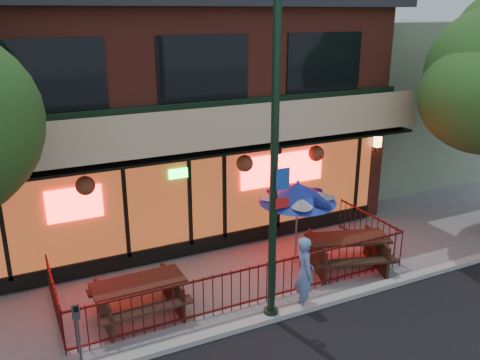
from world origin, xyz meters
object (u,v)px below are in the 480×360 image
object	(u,v)px
patio_umbrella	(298,192)
pedestrian	(305,273)
street_light	(274,180)
picnic_table_left	(139,293)
picnic_table_right	(347,248)
parking_meter_near	(78,327)

from	to	relation	value
patio_umbrella	pedestrian	xyz separation A→B (m)	(-1.01, -1.96, -1.09)
patio_umbrella	pedestrian	bearing A→B (deg)	-117.19
street_light	picnic_table_left	size ratio (longest dim) A/B	3.52
picnic_table_right	patio_umbrella	distance (m)	1.91
picnic_table_left	picnic_table_right	size ratio (longest dim) A/B	0.82
picnic_table_right	pedestrian	size ratio (longest dim) A/B	1.43
street_light	picnic_table_right	distance (m)	3.99
street_light	pedestrian	size ratio (longest dim) A/B	4.10
picnic_table_left	picnic_table_right	xyz separation A→B (m)	(5.39, -0.21, 0.03)
street_light	picnic_table_right	size ratio (longest dim) A/B	2.88
street_light	patio_umbrella	xyz separation A→B (m)	(1.87, 2.01, -1.20)
picnic_table_left	picnic_table_right	bearing A→B (deg)	-2.25
pedestrian	parking_meter_near	bearing A→B (deg)	105.19
picnic_table_right	pedestrian	xyz separation A→B (m)	(-1.98, -1.05, 0.27)
street_light	picnic_table_left	xyz separation A→B (m)	(-2.54, 1.32, -2.60)
street_light	pedestrian	bearing A→B (deg)	3.52
parking_meter_near	street_light	bearing A→B (deg)	1.11
street_light	picnic_table_left	bearing A→B (deg)	152.66
picnic_table_right	pedestrian	bearing A→B (deg)	-152.07
picnic_table_right	patio_umbrella	size ratio (longest dim) A/B	1.07
street_light	parking_meter_near	distance (m)	4.54
parking_meter_near	picnic_table_right	bearing A→B (deg)	9.79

